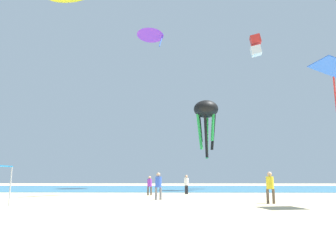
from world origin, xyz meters
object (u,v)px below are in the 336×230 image
at_px(person_leftmost, 158,184).
at_px(kite_box_red, 256,46).
at_px(person_rightmost, 270,185).
at_px(kite_delta_purple, 150,33).
at_px(person_central, 150,184).
at_px(kite_octopus_black, 206,112).
at_px(person_near_tent, 186,183).
at_px(kite_diamond_blue, 333,69).

relative_size(person_leftmost, kite_box_red, 0.62).
bearing_deg(person_rightmost, kite_delta_purple, 128.20).
relative_size(person_central, person_rightmost, 0.86).
distance_m(person_leftmost, kite_delta_purple, 28.52).
distance_m(kite_box_red, kite_delta_purple, 14.54).
bearing_deg(kite_delta_purple, person_leftmost, 112.58).
distance_m(person_rightmost, kite_octopus_black, 18.89).
distance_m(person_near_tent, kite_delta_purple, 24.44).
bearing_deg(person_rightmost, kite_diamond_blue, -15.94).
bearing_deg(person_leftmost, kite_delta_purple, 75.47).
height_order(person_central, kite_octopus_black, kite_octopus_black).
bearing_deg(kite_diamond_blue, kite_box_red, 163.21).
bearing_deg(kite_delta_purple, kite_octopus_black, 155.68).
distance_m(person_near_tent, person_rightmost, 11.06).
xyz_separation_m(person_leftmost, kite_octopus_black, (4.76, 14.14, 7.73)).
distance_m(kite_box_red, kite_octopus_black, 13.65).
relative_size(person_central, kite_diamond_blue, 0.54).
bearing_deg(person_leftmost, person_near_tent, 52.14).
height_order(person_leftmost, kite_diamond_blue, kite_diamond_blue).
height_order(kite_box_red, kite_octopus_black, kite_box_red).
xyz_separation_m(person_near_tent, person_rightmost, (4.65, -10.03, 0.10)).
bearing_deg(person_near_tent, person_central, 147.28).
bearing_deg(kite_delta_purple, kite_diamond_blue, 132.42).
relative_size(kite_octopus_black, kite_delta_purple, 1.41).
bearing_deg(kite_box_red, kite_delta_purple, 95.39).
distance_m(kite_diamond_blue, kite_octopus_black, 20.02).
height_order(kite_diamond_blue, kite_octopus_black, kite_octopus_black).
xyz_separation_m(person_central, kite_octopus_black, (5.77, 8.73, 7.87)).
height_order(person_leftmost, person_central, person_leftmost).
distance_m(person_near_tent, kite_octopus_black, 10.86).
relative_size(person_rightmost, kite_box_red, 0.63).
bearing_deg(kite_diamond_blue, person_central, -145.38).
bearing_deg(kite_diamond_blue, person_leftmost, -128.76).
distance_m(person_leftmost, person_rightmost, 7.45).
xyz_separation_m(person_leftmost, person_rightmost, (6.83, -2.97, 0.01)).
height_order(person_central, kite_delta_purple, kite_delta_purple).
distance_m(kite_diamond_blue, kite_delta_purple, 31.19).
bearing_deg(kite_diamond_blue, person_rightmost, -134.87).
xyz_separation_m(person_leftmost, kite_box_red, (12.18, 19.41, 17.91)).
bearing_deg(person_central, person_leftmost, 119.59).
xyz_separation_m(person_central, kite_box_red, (13.19, 13.99, 18.05)).
relative_size(person_near_tent, kite_delta_purple, 0.36).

